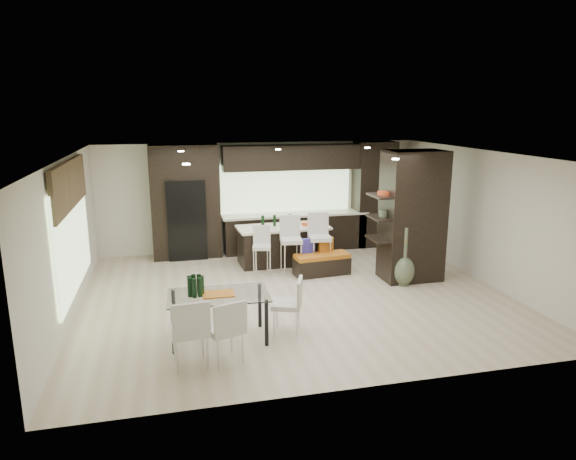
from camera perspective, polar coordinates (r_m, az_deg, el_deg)
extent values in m
plane|color=beige|center=(10.03, 0.80, -7.18)|extent=(8.00, 8.00, 0.00)
cube|color=beige|center=(12.99, -2.97, 3.75)|extent=(8.00, 0.02, 2.70)
cube|color=beige|center=(9.51, -23.25, -0.94)|extent=(0.02, 7.00, 2.70)
cube|color=beige|center=(11.28, 20.94, 1.39)|extent=(0.02, 7.00, 2.70)
cube|color=white|center=(9.42, 0.85, 8.37)|extent=(8.00, 7.00, 0.02)
cube|color=#B2D199|center=(9.69, -22.83, -0.64)|extent=(0.04, 3.20, 1.90)
cube|color=#B2D199|center=(13.04, -0.34, 4.69)|extent=(3.40, 0.04, 1.20)
cube|color=brown|center=(9.52, -23.14, 4.63)|extent=(0.08, 3.00, 0.80)
cube|color=white|center=(9.67, 0.49, 8.38)|extent=(4.00, 3.00, 0.02)
cube|color=black|center=(12.77, -0.49, 3.60)|extent=(6.80, 0.68, 2.70)
cube|color=black|center=(12.49, -11.23, 1.25)|extent=(0.90, 0.68, 1.90)
cube|color=black|center=(10.91, 13.66, 1.52)|extent=(1.20, 0.80, 2.70)
cube|color=black|center=(11.89, -0.53, -1.66)|extent=(2.13, 0.99, 0.87)
cube|color=beige|center=(11.07, -2.92, -2.86)|extent=(0.45, 0.45, 0.86)
cube|color=beige|center=(11.14, 0.35, -2.31)|extent=(0.49, 0.49, 1.01)
cube|color=beige|center=(11.30, 3.52, -2.05)|extent=(0.51, 0.51, 1.04)
cube|color=black|center=(11.15, 3.78, -3.81)|extent=(1.24, 0.58, 0.46)
cube|color=white|center=(8.13, -7.66, -9.58)|extent=(1.57, 0.92, 0.74)
cube|color=beige|center=(7.41, -7.07, -11.29)|extent=(0.60, 0.60, 0.89)
cube|color=beige|center=(7.35, -10.86, -11.38)|extent=(0.55, 0.55, 0.95)
cube|color=beige|center=(8.26, -0.15, -8.66)|extent=(0.58, 0.58, 0.84)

